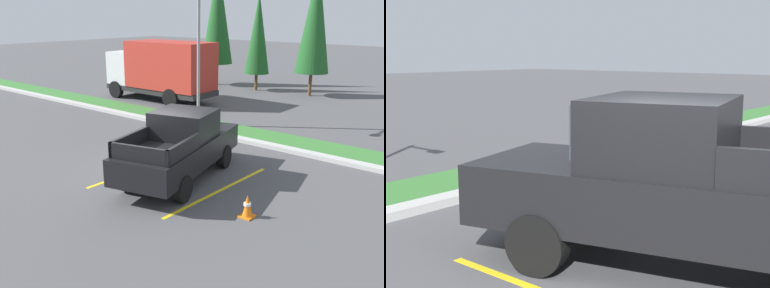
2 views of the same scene
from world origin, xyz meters
The scene contains 3 objects.
parking_line_far centered at (2.40, 0.35, 0.00)m, with size 0.12×4.80×0.01m, color yellow.
curb_strip centered at (0.00, 5.00, 0.07)m, with size 56.00×0.40×0.15m, color #B2B2AD.
pickup_truck_main centered at (0.83, 0.40, 1.04)m, with size 3.17×5.53×2.10m.
Camera 2 is at (-4.85, -2.68, 2.62)m, focal length 50.97 mm.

